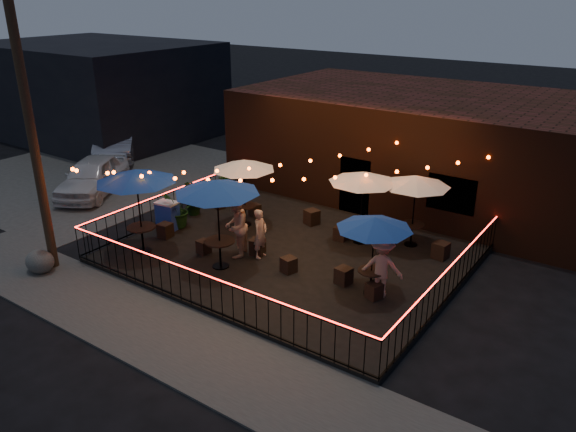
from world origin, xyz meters
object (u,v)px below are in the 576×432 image
at_px(cafe_table_0, 136,177).
at_px(cafe_table_2, 217,188).
at_px(cafe_table_1, 244,165).
at_px(cafe_table_4, 375,224).
at_px(utility_pole, 32,136).
at_px(cooler, 168,215).
at_px(boulder, 40,262).
at_px(cafe_table_5, 416,182).
at_px(cafe_table_3, 363,178).

bearing_deg(cafe_table_0, cafe_table_2, 12.47).
distance_m(cafe_table_1, cafe_table_4, 5.96).
distance_m(utility_pole, cooler, 5.12).
height_order(cafe_table_4, boulder, cafe_table_4).
relative_size(cafe_table_5, cooler, 2.77).
bearing_deg(utility_pole, cafe_table_0, 52.17).
distance_m(cafe_table_4, cafe_table_5, 3.50).
height_order(utility_pole, boulder, utility_pole).
xyz_separation_m(utility_pole, cooler, (0.95, 3.75, -3.36)).
relative_size(cafe_table_0, cafe_table_1, 1.12).
relative_size(cafe_table_5, boulder, 3.00).
bearing_deg(utility_pole, cafe_table_1, 62.49).
height_order(cafe_table_1, cafe_table_4, cafe_table_1).
bearing_deg(cafe_table_3, cafe_table_5, 27.68).
height_order(cafe_table_2, boulder, cafe_table_2).
relative_size(utility_pole, cafe_table_2, 2.58).
xyz_separation_m(utility_pole, cafe_table_0, (1.60, 2.06, -1.42)).
bearing_deg(cafe_table_1, utility_pole, -117.51).
height_order(cafe_table_3, boulder, cafe_table_3).
xyz_separation_m(cafe_table_0, cafe_table_5, (6.62, 5.20, -0.32)).
distance_m(cafe_table_4, boulder, 9.73).
distance_m(cafe_table_1, boulder, 6.88).
distance_m(cafe_table_5, cooler, 8.23).
distance_m(cafe_table_4, cooler, 7.77).
relative_size(cafe_table_1, boulder, 2.97).
xyz_separation_m(cafe_table_0, cafe_table_4, (6.97, 1.72, -0.42)).
bearing_deg(cafe_table_4, cooler, -179.79).
distance_m(cafe_table_1, cafe_table_5, 5.62).
bearing_deg(cafe_table_2, cafe_table_4, 14.68).
relative_size(cafe_table_1, cafe_table_4, 1.08).
xyz_separation_m(cafe_table_2, cafe_table_3, (2.53, 3.86, -0.28)).
xyz_separation_m(cafe_table_0, cafe_table_3, (5.19, 4.45, -0.26)).
bearing_deg(cooler, cafe_table_0, -77.05).
distance_m(cafe_table_3, cafe_table_5, 1.61).
relative_size(cafe_table_0, cafe_table_3, 1.09).
xyz_separation_m(cafe_table_1, cafe_table_2, (1.39, -2.86, 0.32)).
bearing_deg(cafe_table_1, cooler, -137.49).
distance_m(cafe_table_0, cafe_table_4, 7.19).
distance_m(utility_pole, boulder, 3.68).
bearing_deg(cafe_table_0, boulder, -123.06).
height_order(cafe_table_1, boulder, cafe_table_1).
distance_m(utility_pole, cafe_table_5, 11.10).
height_order(cafe_table_1, cafe_table_3, cafe_table_3).
relative_size(cafe_table_0, cafe_table_5, 1.11).
relative_size(utility_pole, cafe_table_1, 3.02).
bearing_deg(cafe_table_5, cafe_table_3, -152.32).
distance_m(cafe_table_1, cooler, 3.08).
height_order(cafe_table_1, cafe_table_2, cafe_table_2).
distance_m(cafe_table_0, cafe_table_2, 2.72).
xyz_separation_m(cooler, boulder, (-0.97, -4.18, -0.29)).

